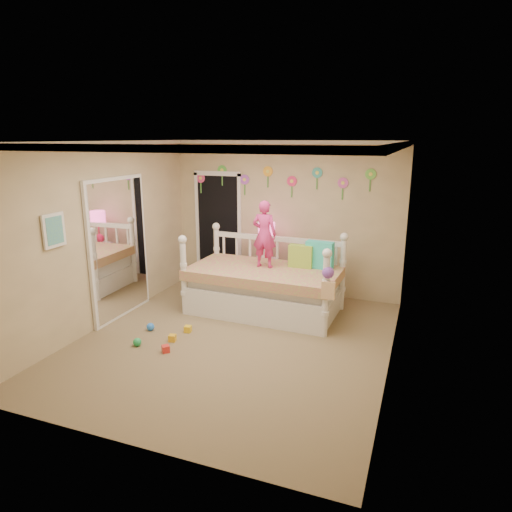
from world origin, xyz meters
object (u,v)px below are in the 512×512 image
at_px(nightstand, 266,277).
at_px(child, 264,234).
at_px(table_lamp, 266,235).
at_px(daybed, 264,273).

bearing_deg(nightstand, child, -79.03).
bearing_deg(table_lamp, nightstand, -90.00).
relative_size(daybed, table_lamp, 3.73).
bearing_deg(child, nightstand, -73.02).
distance_m(child, table_lamp, 0.70).
bearing_deg(nightstand, table_lamp, 84.36).
height_order(child, table_lamp, child).
bearing_deg(daybed, table_lamp, 108.55).
bearing_deg(child, table_lamp, -73.02).
height_order(child, nightstand, child).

